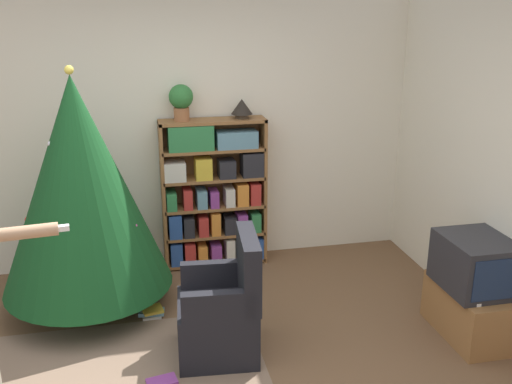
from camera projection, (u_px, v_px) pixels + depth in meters
wall_back at (170, 131)px, 5.39m from camera, size 8.00×0.10×2.60m
bookshelf at (213, 193)px, 5.45m from camera, size 0.99×0.27×1.44m
tv_stand at (470, 311)px, 4.37m from camera, size 0.41×0.72×0.40m
television at (476, 263)px, 4.25m from camera, size 0.48×0.56×0.40m
game_remote at (474, 301)px, 4.08m from camera, size 0.04×0.12×0.02m
christmas_tree at (81, 186)px, 4.50m from camera, size 1.36×1.36×2.02m
armchair at (223, 313)px, 4.11m from camera, size 0.62×0.61×0.92m
potted_plant at (181, 100)px, 5.12m from camera, size 0.22×0.22×0.33m
table_lamp at (242, 107)px, 5.26m from camera, size 0.20×0.20×0.18m
book_pile_near_tree at (152, 312)px, 4.67m from camera, size 0.22×0.18×0.08m
book_pile_by_chair at (161, 384)px, 3.81m from camera, size 0.22×0.19×0.05m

